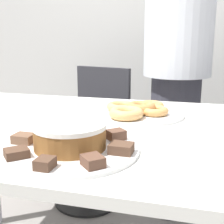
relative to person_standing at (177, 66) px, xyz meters
name	(u,v)px	position (x,y,z in m)	size (l,w,h in m)	color
wall_back	(161,4)	(-0.19, 0.75, 0.40)	(8.00, 0.05, 2.60)	silver
table	(106,149)	(-0.19, -0.82, -0.22)	(1.69, 0.93, 0.76)	silver
person_standing	(177,66)	(0.00, 0.00, 0.00)	(0.38, 0.38, 1.71)	#383842
office_chair_left	(92,140)	(-0.52, 0.02, -0.50)	(0.54, 0.54, 0.86)	black
plate_cake	(70,149)	(-0.21, -1.08, -0.13)	(0.37, 0.37, 0.01)	white
plate_donuts	(141,114)	(-0.10, -0.64, -0.13)	(0.34, 0.34, 0.01)	white
frosted_cake	(70,135)	(-0.21, -1.08, -0.09)	(0.20, 0.20, 0.07)	brown
lamington_0	(89,128)	(-0.21, -0.93, -0.11)	(0.05, 0.06, 0.03)	brown
lamington_1	(53,129)	(-0.31, -0.97, -0.11)	(0.06, 0.06, 0.03)	brown
lamington_2	(24,138)	(-0.35, -1.07, -0.11)	(0.06, 0.05, 0.02)	brown
lamington_3	(17,153)	(-0.31, -1.17, -0.11)	(0.07, 0.07, 0.02)	#513828
lamington_4	(45,163)	(-0.22, -1.22, -0.11)	(0.04, 0.05, 0.02)	#513828
lamington_5	(93,161)	(-0.11, -1.18, -0.11)	(0.07, 0.07, 0.03)	brown
lamington_6	(121,148)	(-0.07, -1.08, -0.11)	(0.06, 0.05, 0.02)	#513828
lamington_7	(116,135)	(-0.11, -0.98, -0.11)	(0.06, 0.06, 0.03)	brown
donut_0	(141,108)	(-0.10, -0.64, -0.11)	(0.12, 0.12, 0.04)	#C68447
donut_1	(151,105)	(-0.07, -0.57, -0.11)	(0.11, 0.11, 0.03)	tan
donut_2	(121,106)	(-0.18, -0.62, -0.11)	(0.12, 0.12, 0.03)	#E5AD66
donut_3	(126,113)	(-0.13, -0.74, -0.11)	(0.13, 0.13, 0.04)	#E5AD66
donut_4	(154,111)	(-0.04, -0.66, -0.11)	(0.11, 0.11, 0.03)	tan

